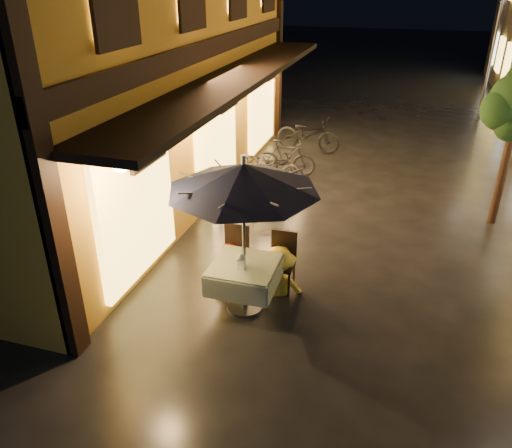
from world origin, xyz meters
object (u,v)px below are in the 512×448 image
(bicycle_0, at_px, (236,195))
(person_orange, at_px, (228,245))
(patio_umbrella, at_px, (243,177))
(table_lantern, at_px, (241,260))
(cafe_table, at_px, (244,275))
(person_yellow, at_px, (279,250))

(bicycle_0, bearing_deg, person_orange, -171.63)
(patio_umbrella, distance_m, table_lantern, 1.24)
(person_orange, relative_size, bicycle_0, 0.79)
(cafe_table, height_order, person_yellow, person_yellow)
(patio_umbrella, bearing_deg, person_orange, 128.19)
(person_orange, bearing_deg, person_yellow, -171.63)
(person_yellow, distance_m, bicycle_0, 2.90)
(bicycle_0, bearing_deg, patio_umbrella, -166.77)
(cafe_table, distance_m, person_orange, 0.75)
(patio_umbrella, height_order, person_orange, patio_umbrella)
(person_yellow, height_order, bicycle_0, person_yellow)
(cafe_table, relative_size, bicycle_0, 0.55)
(patio_umbrella, xyz_separation_m, table_lantern, (0.00, -0.13, -1.23))
(cafe_table, xyz_separation_m, bicycle_0, (-1.17, 3.03, -0.11))
(cafe_table, distance_m, bicycle_0, 3.25)
(person_yellow, bearing_deg, table_lantern, 44.18)
(cafe_table, height_order, table_lantern, table_lantern)
(person_orange, height_order, bicycle_0, person_orange)
(table_lantern, bearing_deg, patio_umbrella, 90.00)
(patio_umbrella, bearing_deg, bicycle_0, 111.17)
(table_lantern, distance_m, person_yellow, 0.83)
(table_lantern, bearing_deg, bicycle_0, 110.35)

